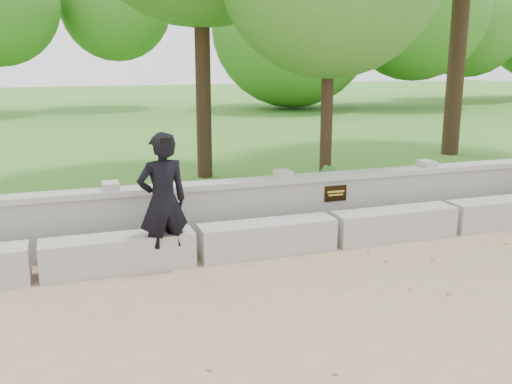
% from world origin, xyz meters
% --- Properties ---
extents(ground, '(80.00, 80.00, 0.00)m').
position_xyz_m(ground, '(0.00, 0.00, 0.00)').
color(ground, '#A08462').
rests_on(ground, ground).
extents(lawn, '(40.00, 22.00, 0.25)m').
position_xyz_m(lawn, '(0.00, 14.00, 0.12)').
color(lawn, '#406E26').
rests_on(lawn, ground).
extents(concrete_bench, '(11.90, 0.45, 0.45)m').
position_xyz_m(concrete_bench, '(0.00, 1.90, 0.22)').
color(concrete_bench, '#AEABA4').
rests_on(concrete_bench, ground).
extents(parapet_wall, '(12.50, 0.35, 0.90)m').
position_xyz_m(parapet_wall, '(0.00, 2.60, 0.46)').
color(parapet_wall, '#A3A19A').
rests_on(parapet_wall, ground).
extents(man_main, '(0.70, 0.63, 1.75)m').
position_xyz_m(man_main, '(-2.44, 1.79, 0.88)').
color(man_main, black).
rests_on(man_main, ground).
extents(shrub_a, '(0.32, 0.26, 0.53)m').
position_xyz_m(shrub_a, '(-1.58, 3.30, 0.52)').
color(shrub_a, '#3B7F2B').
rests_on(shrub_a, lawn).
extents(shrub_b, '(0.43, 0.44, 0.62)m').
position_xyz_m(shrub_b, '(0.62, 3.30, 0.56)').
color(shrub_b, '#3B7F2B').
rests_on(shrub_b, lawn).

